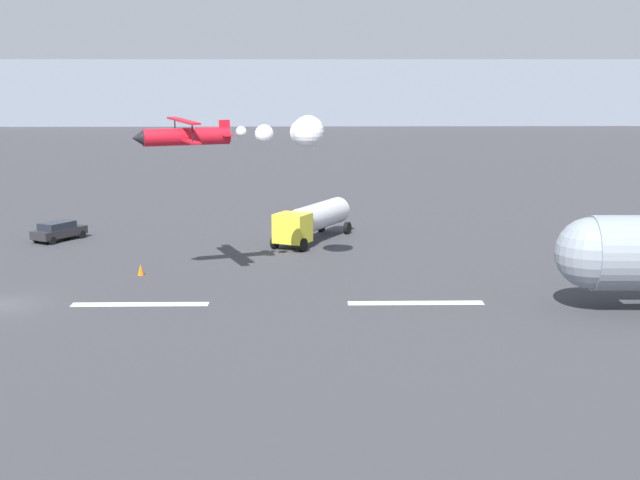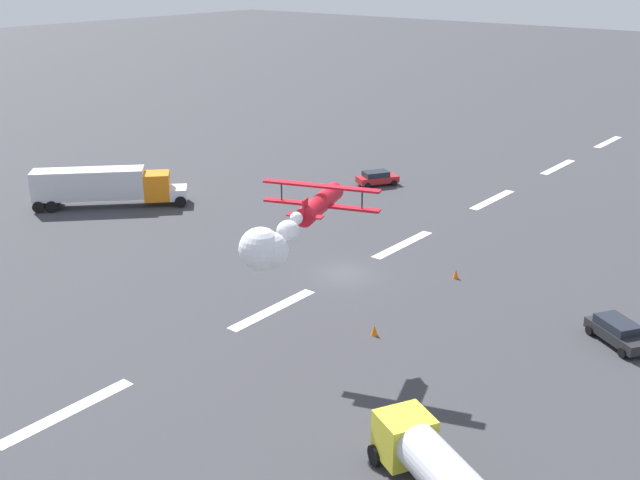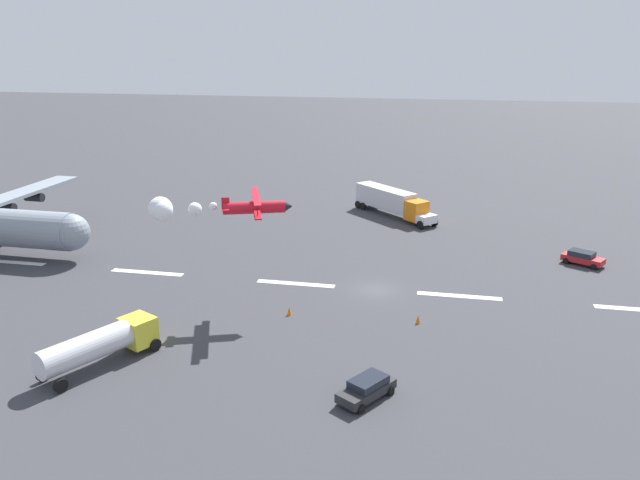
# 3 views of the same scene
# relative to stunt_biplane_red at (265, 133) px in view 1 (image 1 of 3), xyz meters

# --- Properties ---
(ground_plane) EXTENTS (440.00, 440.00, 0.00)m
(ground_plane) POSITION_rel_stunt_biplane_red_xyz_m (-15.20, -7.66, -9.41)
(ground_plane) COLOR #38383D
(ground_plane) RESTS_ON ground
(runway_stripe_4) EXTENTS (8.00, 0.90, 0.01)m
(runway_stripe_4) POSITION_rel_stunt_biplane_red_xyz_m (-7.10, -7.66, -9.40)
(runway_stripe_4) COLOR white
(runway_stripe_4) RESTS_ON ground
(runway_stripe_5) EXTENTS (8.00, 0.90, 0.01)m
(runway_stripe_5) POSITION_rel_stunt_biplane_red_xyz_m (9.09, -7.66, -9.40)
(runway_stripe_5) COLOR white
(runway_stripe_5) RESTS_ON ground
(mountain_ridge_distant) EXTENTS (396.00, 16.00, 14.68)m
(mountain_ridge_distant) POSITION_rel_stunt_biplane_red_xyz_m (-15.20, 153.34, -2.07)
(mountain_ridge_distant) COLOR gray
(mountain_ridge_distant) RESTS_ON ground
(stunt_biplane_red) EXTENTS (12.16, 7.23, 2.13)m
(stunt_biplane_red) POSITION_rel_stunt_biplane_red_xyz_m (0.00, 0.00, 0.00)
(stunt_biplane_red) COLOR red
(fuel_tanker_truck) EXTENTS (6.56, 9.36, 2.90)m
(fuel_tanker_truck) POSITION_rel_stunt_biplane_red_xyz_m (3.25, 11.65, -7.66)
(fuel_tanker_truck) COLOR yellow
(fuel_tanker_truck) RESTS_ON ground
(airport_staff_sedan) EXTENTS (3.91, 4.72, 1.52)m
(airport_staff_sedan) POSITION_rel_stunt_biplane_red_xyz_m (-16.97, 12.31, -8.59)
(airport_staff_sedan) COLOR #262628
(airport_staff_sedan) RESTS_ON ground
(traffic_cone_far) EXTENTS (0.44, 0.44, 0.75)m
(traffic_cone_far) POSITION_rel_stunt_biplane_red_xyz_m (-8.35, -0.08, -9.03)
(traffic_cone_far) COLOR orange
(traffic_cone_far) RESTS_ON ground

